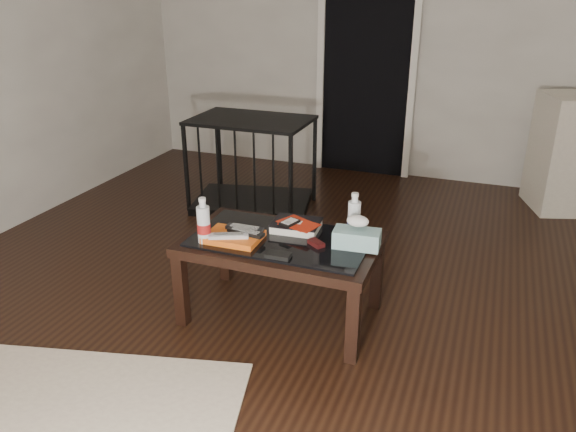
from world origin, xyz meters
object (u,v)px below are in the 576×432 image
water_bottle_right (354,215)px  tissue_box (357,239)px  water_bottle_left (203,220)px  coffee_table (281,249)px  pet_crate (252,178)px  textbook (296,226)px

water_bottle_right → tissue_box: size_ratio=1.03×
water_bottle_left → water_bottle_right: bearing=25.6°
coffee_table → tissue_box: (0.39, 0.03, 0.11)m
water_bottle_right → water_bottle_left: bearing=-154.4°
pet_crate → tissue_box: size_ratio=4.37×
water_bottle_right → coffee_table: bearing=-156.0°
coffee_table → pet_crate: pet_crate is taller
water_bottle_left → water_bottle_right: same height
textbook → tissue_box: tissue_box is taller
textbook → water_bottle_left: 0.50m
textbook → tissue_box: bearing=-18.6°
pet_crate → tissue_box: bearing=-61.6°
tissue_box → textbook: bearing=160.6°
tissue_box → pet_crate: bearing=125.8°
coffee_table → pet_crate: bearing=119.3°
textbook → pet_crate: bearing=118.8°
tissue_box → water_bottle_right: bearing=107.0°
water_bottle_left → tissue_box: bearing=16.1°
textbook → water_bottle_right: bearing=1.0°
coffee_table → water_bottle_right: 0.42m
pet_crate → water_bottle_left: bearing=-86.3°
water_bottle_right → tissue_box: 0.15m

